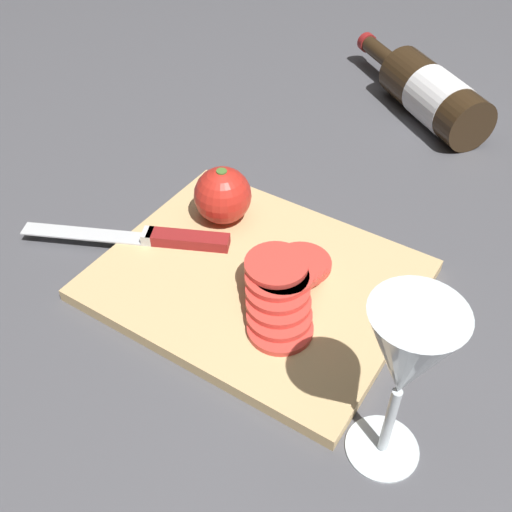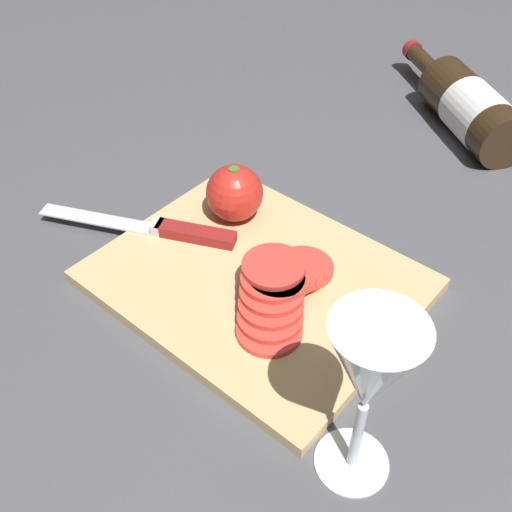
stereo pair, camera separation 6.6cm
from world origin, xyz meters
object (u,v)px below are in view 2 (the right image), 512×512
at_px(wine_glass, 370,376).
at_px(tomato_slice_stack_far, 271,298).
at_px(knife, 175,231).
at_px(tomato_slice_stack_near, 292,272).
at_px(wine_bottle, 469,107).
at_px(whole_tomato, 235,193).

bearing_deg(wine_glass, tomato_slice_stack_far, -27.27).
relative_size(knife, tomato_slice_stack_far, 2.03).
bearing_deg(tomato_slice_stack_near, knife, 9.86).
bearing_deg(wine_bottle, wine_glass, 107.30).
xyz_separation_m(knife, tomato_slice_stack_far, (-0.17, 0.02, 0.01)).
height_order(wine_glass, whole_tomato, wine_glass).
relative_size(whole_tomato, knife, 0.30).
distance_m(wine_bottle, whole_tomato, 0.42).
bearing_deg(whole_tomato, wine_bottle, -106.11).
height_order(wine_bottle, wine_glass, wine_glass).
xyz_separation_m(wine_bottle, wine_glass, (-0.18, 0.58, 0.09)).
height_order(wine_bottle, whole_tomato, whole_tomato).
distance_m(whole_tomato, tomato_slice_stack_near, 0.14).
bearing_deg(tomato_slice_stack_far, wine_glass, 152.73).
bearing_deg(tomato_slice_stack_far, knife, -6.66).
bearing_deg(whole_tomato, tomato_slice_stack_near, 159.59).
bearing_deg(wine_bottle, whole_tomato, 73.89).
bearing_deg(wine_glass, wine_bottle, -72.70).
bearing_deg(knife, wine_glass, 137.77).
relative_size(wine_bottle, whole_tomato, 4.09).
bearing_deg(wine_bottle, tomato_slice_stack_far, 92.34).
distance_m(wine_glass, knife, 0.36).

